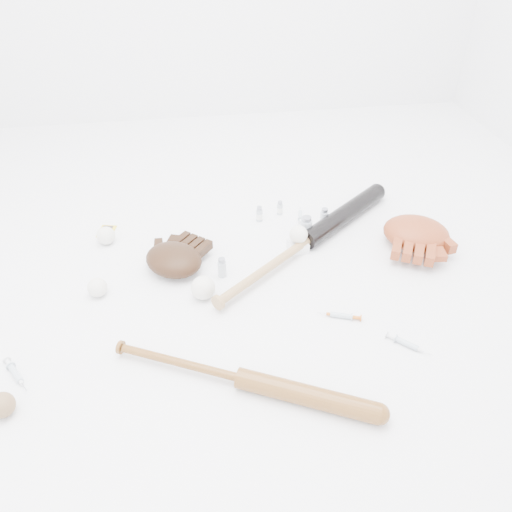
{
  "coord_description": "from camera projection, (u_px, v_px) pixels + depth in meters",
  "views": [
    {
      "loc": [
        -0.17,
        -1.32,
        1.12
      ],
      "look_at": [
        0.04,
        0.05,
        0.06
      ],
      "focal_mm": 35.0,
      "sensor_mm": 36.0,
      "label": 1
    }
  ],
  "objects": [
    {
      "name": "pedestal",
      "position": [
        298.0,
        246.0,
        1.86
      ],
      "size": [
        0.08,
        0.08,
        0.04
      ],
      "primitive_type": "cube",
      "rotation": [
        0.0,
        0.0,
        0.14
      ],
      "color": "white",
      "rests_on": "ground"
    },
    {
      "name": "baseball_upper",
      "position": [
        106.0,
        236.0,
        1.89
      ],
      "size": [
        0.07,
        0.07,
        0.07
      ],
      "primitive_type": "sphere",
      "color": "white",
      "rests_on": "ground"
    },
    {
      "name": "syringe_1",
      "position": [
        341.0,
        315.0,
        1.58
      ],
      "size": [
        0.15,
        0.07,
        0.02
      ],
      "primitive_type": null,
      "rotation": [
        0.0,
        0.0,
        2.81
      ],
      "color": "#ADBCC6",
      "rests_on": "ground"
    },
    {
      "name": "vial_1",
      "position": [
        259.0,
        214.0,
        2.02
      ],
      "size": [
        0.03,
        0.03,
        0.07
      ],
      "primitive_type": "cylinder",
      "color": "#B1BAC2",
      "rests_on": "ground"
    },
    {
      "name": "vial_2",
      "position": [
        324.0,
        217.0,
        1.98
      ],
      "size": [
        0.03,
        0.03,
        0.08
      ],
      "primitive_type": "cylinder",
      "color": "#B1BAC2",
      "rests_on": "ground"
    },
    {
      "name": "bat_dark",
      "position": [
        309.0,
        240.0,
        1.87
      ],
      "size": [
        0.83,
        0.69,
        0.07
      ],
      "primitive_type": null,
      "rotation": [
        0.0,
        0.0,
        0.68
      ],
      "color": "black",
      "rests_on": "ground"
    },
    {
      "name": "bat_wood",
      "position": [
        241.0,
        378.0,
        1.36
      ],
      "size": [
        0.74,
        0.4,
        0.06
      ],
      "primitive_type": null,
      "rotation": [
        0.0,
        0.0,
        -0.46
      ],
      "color": "brown",
      "rests_on": "ground"
    },
    {
      "name": "vial_0",
      "position": [
        280.0,
        208.0,
        2.06
      ],
      "size": [
        0.02,
        0.02,
        0.06
      ],
      "primitive_type": "cylinder",
      "color": "#B1BAC2",
      "rests_on": "ground"
    },
    {
      "name": "baseball_left",
      "position": [
        97.0,
        287.0,
        1.66
      ],
      "size": [
        0.07,
        0.07,
        0.07
      ],
      "primitive_type": "sphere",
      "color": "white",
      "rests_on": "ground"
    },
    {
      "name": "glove_tan",
      "position": [
        416.0,
        233.0,
        1.87
      ],
      "size": [
        0.39,
        0.39,
        0.11
      ],
      "primitive_type": null,
      "rotation": [
        0.0,
        0.0,
        2.66
      ],
      "color": "maroon",
      "rests_on": "ground"
    },
    {
      "name": "vial_3",
      "position": [
        306.0,
        229.0,
        1.9
      ],
      "size": [
        0.04,
        0.04,
        0.1
      ],
      "primitive_type": "cylinder",
      "color": "#B1BAC2",
      "rests_on": "ground"
    },
    {
      "name": "syringe_3",
      "position": [
        407.0,
        344.0,
        1.49
      ],
      "size": [
        0.13,
        0.13,
        0.02
      ],
      "primitive_type": null,
      "rotation": [
        0.0,
        0.0,
        -0.77
      ],
      "color": "#ADBCC6",
      "rests_on": "ground"
    },
    {
      "name": "baseball_aged",
      "position": [
        2.0,
        405.0,
        1.29
      ],
      "size": [
        0.07,
        0.07,
        0.07
      ],
      "primitive_type": "sphere",
      "color": "brown",
      "rests_on": "ground"
    },
    {
      "name": "syringe_0",
      "position": [
        15.0,
        374.0,
        1.4
      ],
      "size": [
        0.11,
        0.15,
        0.02
      ],
      "primitive_type": null,
      "rotation": [
        0.0,
        0.0,
        -0.99
      ],
      "color": "#ADBCC6",
      "rests_on": "ground"
    },
    {
      "name": "baseball_mid",
      "position": [
        203.0,
        288.0,
        1.64
      ],
      "size": [
        0.08,
        0.08,
        0.08
      ],
      "primitive_type": "sphere",
      "color": "white",
      "rests_on": "ground"
    },
    {
      "name": "syringe_2",
      "position": [
        300.0,
        215.0,
        2.05
      ],
      "size": [
        0.05,
        0.14,
        0.02
      ],
      "primitive_type": null,
      "rotation": [
        0.0,
        0.0,
        1.37
      ],
      "color": "#ADBCC6",
      "rests_on": "ground"
    },
    {
      "name": "vial_4",
      "position": [
        222.0,
        267.0,
        1.73
      ],
      "size": [
        0.03,
        0.03,
        0.08
      ],
      "primitive_type": "cylinder",
      "color": "#B1BAC2",
      "rests_on": "ground"
    },
    {
      "name": "trading_card",
      "position": [
        107.0,
        231.0,
        1.97
      ],
      "size": [
        0.08,
        0.09,
        0.0
      ],
      "primitive_type": "cube",
      "rotation": [
        0.0,
        0.0,
        -0.22
      ],
      "color": "yellow",
      "rests_on": "ground"
    },
    {
      "name": "baseball_on_pedestal",
      "position": [
        299.0,
        234.0,
        1.83
      ],
      "size": [
        0.07,
        0.07,
        0.07
      ],
      "primitive_type": "sphere",
      "color": "white",
      "rests_on": "pedestal"
    },
    {
      "name": "glove_dark",
      "position": [
        174.0,
        259.0,
        1.76
      ],
      "size": [
        0.35,
        0.35,
        0.09
      ],
      "primitive_type": null,
      "rotation": [
        0.0,
        0.0,
        -0.71
      ],
      "color": "black",
      "rests_on": "ground"
    }
  ]
}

